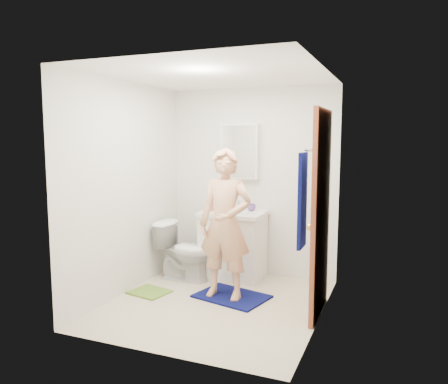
{
  "coord_description": "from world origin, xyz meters",
  "views": [
    {
      "loc": [
        1.78,
        -4.14,
        1.77
      ],
      "look_at": [
        -0.01,
        0.25,
        1.18
      ],
      "focal_mm": 35.0,
      "sensor_mm": 36.0,
      "label": 1
    }
  ],
  "objects_px": {
    "soap_dispenser": "(210,204)",
    "towel": "(302,201)",
    "toothbrush_cup": "(251,207)",
    "medicine_cabinet": "(240,151)",
    "man": "(225,224)",
    "vanity_cabinet": "(233,246)",
    "toilet": "(185,251)"
  },
  "relations": [
    {
      "from": "soap_dispenser",
      "to": "man",
      "type": "height_order",
      "value": "man"
    },
    {
      "from": "vanity_cabinet",
      "to": "toilet",
      "type": "height_order",
      "value": "vanity_cabinet"
    },
    {
      "from": "towel",
      "to": "toothbrush_cup",
      "type": "xyz_separation_m",
      "value": [
        -0.99,
        1.62,
        -0.36
      ]
    },
    {
      "from": "medicine_cabinet",
      "to": "towel",
      "type": "relative_size",
      "value": 0.87
    },
    {
      "from": "toilet",
      "to": "man",
      "type": "bearing_deg",
      "value": -120.39
    },
    {
      "from": "man",
      "to": "toothbrush_cup",
      "type": "bearing_deg",
      "value": 90.92
    },
    {
      "from": "medicine_cabinet",
      "to": "soap_dispenser",
      "type": "height_order",
      "value": "medicine_cabinet"
    },
    {
      "from": "vanity_cabinet",
      "to": "man",
      "type": "bearing_deg",
      "value": -75.87
    },
    {
      "from": "towel",
      "to": "man",
      "type": "relative_size",
      "value": 0.49
    },
    {
      "from": "towel",
      "to": "man",
      "type": "height_order",
      "value": "man"
    },
    {
      "from": "vanity_cabinet",
      "to": "towel",
      "type": "relative_size",
      "value": 1.0
    },
    {
      "from": "toilet",
      "to": "soap_dispenser",
      "type": "relative_size",
      "value": 4.28
    },
    {
      "from": "towel",
      "to": "soap_dispenser",
      "type": "height_order",
      "value": "towel"
    },
    {
      "from": "medicine_cabinet",
      "to": "man",
      "type": "bearing_deg",
      "value": -79.08
    },
    {
      "from": "man",
      "to": "toilet",
      "type": "bearing_deg",
      "value": 150.04
    },
    {
      "from": "soap_dispenser",
      "to": "towel",
      "type": "bearing_deg",
      "value": -43.95
    },
    {
      "from": "soap_dispenser",
      "to": "toothbrush_cup",
      "type": "xyz_separation_m",
      "value": [
        0.49,
        0.2,
        -0.04
      ]
    },
    {
      "from": "medicine_cabinet",
      "to": "man",
      "type": "distance_m",
      "value": 1.24
    },
    {
      "from": "towel",
      "to": "toilet",
      "type": "relative_size",
      "value": 1.1
    },
    {
      "from": "vanity_cabinet",
      "to": "medicine_cabinet",
      "type": "xyz_separation_m",
      "value": [
        0.0,
        0.22,
        1.2
      ]
    },
    {
      "from": "towel",
      "to": "toilet",
      "type": "xyz_separation_m",
      "value": [
        -1.71,
        1.18,
        -0.89
      ]
    },
    {
      "from": "medicine_cabinet",
      "to": "toilet",
      "type": "bearing_deg",
      "value": -135.4
    },
    {
      "from": "vanity_cabinet",
      "to": "towel",
      "type": "xyz_separation_m",
      "value": [
        1.18,
        -1.48,
        0.85
      ]
    },
    {
      "from": "toilet",
      "to": "toothbrush_cup",
      "type": "distance_m",
      "value": 1.0
    },
    {
      "from": "vanity_cabinet",
      "to": "toothbrush_cup",
      "type": "height_order",
      "value": "toothbrush_cup"
    },
    {
      "from": "vanity_cabinet",
      "to": "towel",
      "type": "distance_m",
      "value": 2.08
    },
    {
      "from": "toothbrush_cup",
      "to": "medicine_cabinet",
      "type": "bearing_deg",
      "value": 155.77
    },
    {
      "from": "medicine_cabinet",
      "to": "toothbrush_cup",
      "type": "relative_size",
      "value": 6.44
    },
    {
      "from": "medicine_cabinet",
      "to": "towel",
      "type": "xyz_separation_m",
      "value": [
        1.18,
        -1.71,
        -0.35
      ]
    },
    {
      "from": "man",
      "to": "vanity_cabinet",
      "type": "bearing_deg",
      "value": 105.42
    },
    {
      "from": "soap_dispenser",
      "to": "toothbrush_cup",
      "type": "height_order",
      "value": "soap_dispenser"
    },
    {
      "from": "vanity_cabinet",
      "to": "toilet",
      "type": "bearing_deg",
      "value": -150.57
    }
  ]
}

